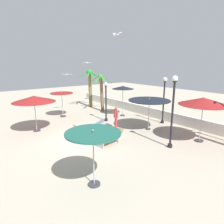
% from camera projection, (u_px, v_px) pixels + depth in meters
% --- Properties ---
extents(ground_plane, '(56.00, 56.00, 0.00)m').
position_uv_depth(ground_plane, '(78.00, 139.00, 13.19)').
color(ground_plane, '#B2A893').
extents(boundary_wall, '(25.20, 0.30, 0.85)m').
position_uv_depth(boundary_wall, '(158.00, 114.00, 17.85)').
color(boundary_wall, silver).
rests_on(boundary_wall, ground_plane).
extents(patio_umbrella_0, '(3.01, 3.01, 2.68)m').
position_uv_depth(patio_umbrella_0, '(34.00, 99.00, 14.07)').
color(patio_umbrella_0, '#333338').
rests_on(patio_umbrella_0, ground_plane).
extents(patio_umbrella_1, '(2.19, 2.19, 2.42)m').
position_uv_depth(patio_umbrella_1, '(93.00, 137.00, 7.66)').
color(patio_umbrella_1, '#333338').
rests_on(patio_umbrella_1, ground_plane).
extents(patio_umbrella_2, '(3.06, 3.06, 2.39)m').
position_uv_depth(patio_umbrella_2, '(149.00, 101.00, 14.49)').
color(patio_umbrella_2, '#333338').
rests_on(patio_umbrella_2, ground_plane).
extents(patio_umbrella_3, '(2.04, 2.04, 2.36)m').
position_uv_depth(patio_umbrella_3, '(62.00, 95.00, 18.12)').
color(patio_umbrella_3, '#333338').
rests_on(patio_umbrella_3, ground_plane).
extents(patio_umbrella_4, '(3.00, 3.00, 2.90)m').
position_uv_depth(patio_umbrella_4, '(204.00, 101.00, 12.12)').
color(patio_umbrella_4, '#333338').
rests_on(patio_umbrella_4, ground_plane).
extents(patio_umbrella_5, '(2.06, 2.06, 2.90)m').
position_uv_depth(patio_umbrella_5, '(123.00, 88.00, 18.24)').
color(patio_umbrella_5, '#333338').
rests_on(patio_umbrella_5, ground_plane).
extents(palm_tree_0, '(2.34, 2.42, 4.22)m').
position_uv_depth(palm_tree_0, '(90.00, 84.00, 22.24)').
color(palm_tree_0, brown).
rests_on(palm_tree_0, ground_plane).
extents(palm_tree_1, '(2.51, 2.42, 3.80)m').
position_uv_depth(palm_tree_1, '(101.00, 88.00, 20.27)').
color(palm_tree_1, brown).
rests_on(palm_tree_1, ground_plane).
extents(lamp_post_0, '(0.33, 0.33, 4.24)m').
position_uv_depth(lamp_post_0, '(173.00, 108.00, 11.25)').
color(lamp_post_0, black).
rests_on(lamp_post_0, ground_plane).
extents(lamp_post_1, '(0.36, 0.36, 3.80)m').
position_uv_depth(lamp_post_1, '(164.00, 96.00, 16.05)').
color(lamp_post_1, black).
rests_on(lamp_post_1, ground_plane).
extents(lamp_post_2, '(0.31, 0.31, 3.34)m').
position_uv_depth(lamp_post_2, '(106.00, 100.00, 16.75)').
color(lamp_post_2, black).
rests_on(lamp_post_2, ground_plane).
extents(lounge_chair_0, '(0.82, 1.95, 0.84)m').
position_uv_depth(lounge_chair_0, '(111.00, 138.00, 12.28)').
color(lounge_chair_0, '#B7B7BC').
rests_on(lounge_chair_0, ground_plane).
extents(lounge_chair_1, '(1.27, 1.93, 0.83)m').
position_uv_depth(lounge_chair_1, '(91.00, 127.00, 14.40)').
color(lounge_chair_1, '#B7B7BC').
rests_on(lounge_chair_1, ground_plane).
extents(guest_0, '(0.54, 0.34, 1.63)m').
position_uv_depth(guest_0, '(116.00, 116.00, 15.12)').
color(guest_0, '#D8333F').
rests_on(guest_0, ground_plane).
extents(seagull_0, '(0.44, 1.00, 0.14)m').
position_uv_depth(seagull_0, '(67.00, 74.00, 19.00)').
color(seagull_0, white).
extents(seagull_1, '(1.00, 0.39, 0.14)m').
position_uv_depth(seagull_1, '(116.00, 34.00, 9.97)').
color(seagull_1, white).
extents(seagull_2, '(0.84, 0.72, 0.14)m').
position_uv_depth(seagull_2, '(87.00, 63.00, 20.02)').
color(seagull_2, white).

